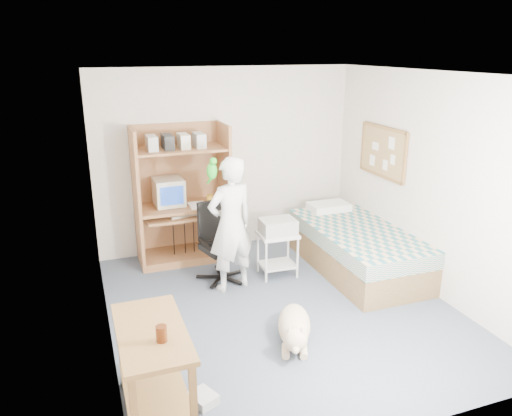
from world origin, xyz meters
The scene contains 20 objects.
floor centered at (0.00, 0.00, 0.00)m, with size 4.00×4.00×0.00m, color #454F5D.
wall_back centered at (0.00, 2.00, 1.25)m, with size 3.60×0.02×2.50m, color silver.
wall_right centered at (1.80, 0.00, 1.25)m, with size 0.02×4.00×2.50m, color silver.
wall_left centered at (-1.80, 0.00, 1.25)m, with size 0.02×4.00×2.50m, color silver.
ceiling centered at (0.00, 0.00, 2.50)m, with size 3.60×4.00×0.02m, color white.
computer_hutch centered at (-0.70, 1.74, 0.82)m, with size 1.20×0.63×1.80m.
bed centered at (1.30, 0.62, 0.29)m, with size 1.02×2.02×0.66m.
side_desk centered at (-1.55, -1.20, 0.49)m, with size 0.50×1.00×0.75m.
corkboard centered at (1.77, 0.90, 1.45)m, with size 0.04×0.94×0.66m.
office_chair centered at (-0.42, 0.96, 0.34)m, with size 0.54×0.55×0.96m.
person centered at (-0.36, 0.66, 0.80)m, with size 0.58×0.38×1.59m, color silver.
parrot centered at (-0.56, 0.67, 1.46)m, with size 0.12×0.20×0.32m.
dog centered at (-0.13, -0.64, 0.16)m, with size 0.55×0.93×0.37m.
printer_cart centered at (0.28, 0.80, 0.37)m, with size 0.48×0.39×0.56m.
printer centered at (0.28, 0.80, 0.65)m, with size 0.42×0.32×0.18m, color #A4A5A0.
crt_monitor centered at (-0.87, 1.75, 0.95)m, with size 0.38×0.41×0.35m.
keyboard centered at (-0.68, 1.58, 0.67)m, with size 0.45×0.16×0.03m, color beige.
pencil_cup centered at (-0.34, 1.65, 0.82)m, with size 0.08×0.08×0.12m, color gold.
drink_glass centered at (-1.50, -1.37, 0.81)m, with size 0.08×0.08×0.12m, color #431C0A.
floor_box_b centered at (-1.18, -1.19, 0.04)m, with size 0.18×0.22×0.08m, color #A6A6A2.
Camera 1 is at (-1.92, -4.49, 2.74)m, focal length 35.00 mm.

